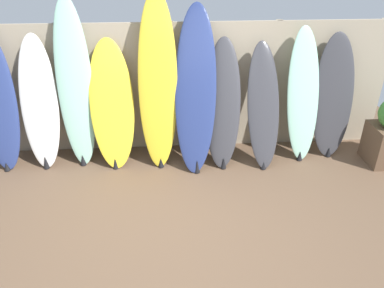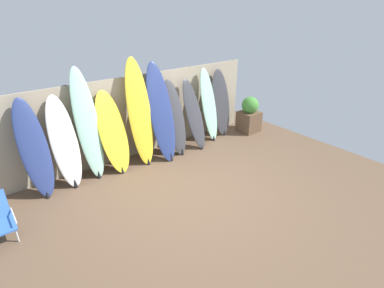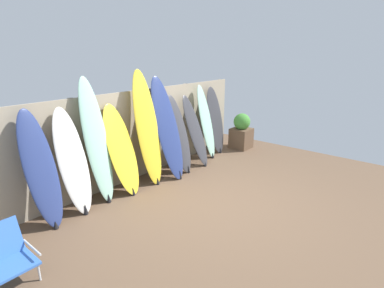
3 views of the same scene
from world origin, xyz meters
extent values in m
plane|color=brown|center=(0.00, 0.00, 0.00)|extent=(7.68, 7.68, 0.00)
cube|color=tan|center=(0.00, 2.00, 0.90)|extent=(6.08, 0.04, 1.80)
cylinder|color=gray|center=(-1.44, 2.04, 0.90)|extent=(0.10, 0.10, 1.80)
cylinder|color=gray|center=(0.00, 2.04, 0.90)|extent=(0.10, 0.10, 1.80)
cylinder|color=gray|center=(1.44, 2.04, 0.90)|extent=(0.10, 0.10, 1.80)
cylinder|color=gray|center=(2.88, 2.04, 0.90)|extent=(0.10, 0.10, 1.80)
ellipsoid|color=navy|center=(-2.23, 1.65, 0.89)|extent=(0.53, 0.56, 1.78)
cone|color=black|center=(-2.23, 1.43, 0.07)|extent=(0.08, 0.08, 0.12)
ellipsoid|color=white|center=(-1.72, 1.68, 0.86)|extent=(0.50, 0.53, 1.72)
cone|color=black|center=(-1.72, 1.46, 0.10)|extent=(0.08, 0.08, 0.18)
ellipsoid|color=#9ED6BC|center=(-1.24, 1.71, 1.08)|extent=(0.49, 0.52, 2.16)
cone|color=black|center=(-1.24, 1.51, 0.09)|extent=(0.08, 0.08, 0.15)
ellipsoid|color=yellow|center=(-0.79, 1.65, 0.82)|extent=(0.62, 0.64, 1.65)
cone|color=black|center=(-0.79, 1.40, 0.08)|extent=(0.08, 0.08, 0.14)
ellipsoid|color=yellow|center=(-0.18, 1.61, 1.11)|extent=(0.54, 0.57, 2.22)
cone|color=black|center=(-0.18, 1.38, 0.08)|extent=(0.08, 0.08, 0.13)
ellipsoid|color=navy|center=(0.30, 1.55, 1.03)|extent=(0.61, 0.84, 2.07)
cone|color=black|center=(0.30, 1.21, 0.10)|extent=(0.08, 0.08, 0.18)
ellipsoid|color=#38383D|center=(0.66, 1.57, 0.83)|extent=(0.52, 0.68, 1.66)
cone|color=black|center=(0.66, 1.29, 0.09)|extent=(0.08, 0.08, 0.15)
ellipsoid|color=#38383D|center=(1.20, 1.54, 0.80)|extent=(0.46, 0.72, 1.59)
cone|color=black|center=(1.20, 1.24, 0.06)|extent=(0.08, 0.08, 0.10)
ellipsoid|color=#9ED6BC|center=(1.76, 1.65, 0.89)|extent=(0.50, 0.55, 1.77)
cone|color=black|center=(1.76, 1.43, 0.08)|extent=(0.08, 0.08, 0.13)
ellipsoid|color=#38383D|center=(2.20, 1.69, 0.84)|extent=(0.57, 0.45, 1.68)
cone|color=black|center=(2.20, 1.51, 0.08)|extent=(0.08, 0.08, 0.13)
cylinder|color=silver|center=(-2.87, 0.56, 0.11)|extent=(0.02, 0.02, 0.22)
cylinder|color=silver|center=(-2.87, 0.93, 0.11)|extent=(0.02, 0.02, 0.22)
cube|color=blue|center=(-3.07, 0.75, 0.23)|extent=(0.48, 0.44, 0.03)
cube|color=blue|center=(-3.07, 0.99, 0.44)|extent=(0.46, 0.18, 0.44)
cylinder|color=silver|center=(-2.83, 0.75, 0.34)|extent=(0.02, 0.44, 0.02)
cube|color=brown|center=(2.91, 1.32, 0.27)|extent=(0.51, 0.49, 0.54)
sphere|color=#478F38|center=(2.91, 1.32, 0.73)|extent=(0.44, 0.44, 0.44)
camera|label=1|loc=(-0.06, -2.95, 2.73)|focal=35.00mm
camera|label=2|loc=(-2.95, -3.65, 3.18)|focal=28.00mm
camera|label=3|loc=(-3.94, -2.60, 2.54)|focal=28.00mm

